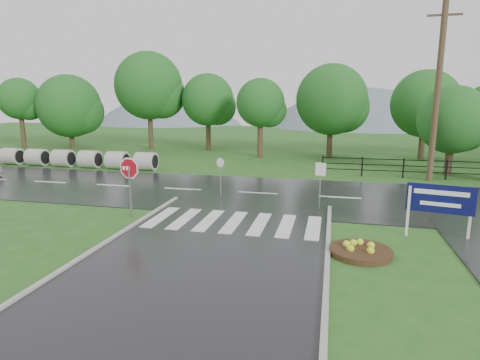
# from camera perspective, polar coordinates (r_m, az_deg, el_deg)

# --- Properties ---
(ground) EXTENTS (120.00, 120.00, 0.00)m
(ground) POSITION_cam_1_polar(r_m,az_deg,el_deg) (10.96, -7.35, -13.90)
(ground) COLOR #275A1E
(ground) RESTS_ON ground
(main_road) EXTENTS (90.00, 8.00, 0.04)m
(main_road) POSITION_cam_1_polar(r_m,az_deg,el_deg) (20.13, 2.55, -1.98)
(main_road) COLOR black
(main_road) RESTS_ON ground
(crosswalk) EXTENTS (6.50, 2.80, 0.02)m
(crosswalk) POSITION_cam_1_polar(r_m,az_deg,el_deg) (15.40, -0.87, -5.98)
(crosswalk) COLOR silver
(crosswalk) RESTS_ON ground
(fence_west) EXTENTS (9.58, 0.08, 1.20)m
(fence_west) POSITION_cam_1_polar(r_m,az_deg,el_deg) (25.91, 22.23, 1.84)
(fence_west) COLOR black
(fence_west) RESTS_ON ground
(hills) EXTENTS (102.00, 48.00, 48.00)m
(hills) POSITION_cam_1_polar(r_m,az_deg,el_deg) (76.96, 12.57, -4.03)
(hills) COLOR slate
(hills) RESTS_ON ground
(treeline) EXTENTS (83.20, 5.20, 10.00)m
(treeline) POSITION_cam_1_polar(r_m,az_deg,el_deg) (33.68, 8.60, 3.36)
(treeline) COLOR #1B571D
(treeline) RESTS_ON ground
(culvert_pipes) EXTENTS (11.80, 1.20, 1.20)m
(culvert_pipes) POSITION_cam_1_polar(r_m,az_deg,el_deg) (30.07, -22.25, 2.82)
(culvert_pipes) COLOR #9E9B93
(culvert_pipes) RESTS_ON ground
(stop_sign) EXTENTS (1.14, 0.19, 2.60)m
(stop_sign) POSITION_cam_1_polar(r_m,az_deg,el_deg) (16.27, -15.47, 0.91)
(stop_sign) COLOR #939399
(stop_sign) RESTS_ON ground
(estate_billboard) EXTENTS (2.09, 0.50, 1.86)m
(estate_billboard) POSITION_cam_1_polar(r_m,az_deg,el_deg) (15.09, 26.57, -2.78)
(estate_billboard) COLOR silver
(estate_billboard) RESTS_ON ground
(flower_bed) EXTENTS (1.88, 1.88, 0.38)m
(flower_bed) POSITION_cam_1_polar(r_m,az_deg,el_deg) (12.95, 16.78, -9.56)
(flower_bed) COLOR #332111
(flower_bed) RESTS_ON ground
(reg_sign_small) EXTENTS (0.45, 0.12, 2.04)m
(reg_sign_small) POSITION_cam_1_polar(r_m,az_deg,el_deg) (17.31, 11.37, 0.51)
(reg_sign_small) COLOR #939399
(reg_sign_small) RESTS_ON ground
(reg_sign_round) EXTENTS (0.42, 0.17, 1.90)m
(reg_sign_round) POSITION_cam_1_polar(r_m,az_deg,el_deg) (19.35, -2.80, 1.20)
(reg_sign_round) COLOR #939399
(reg_sign_round) RESTS_ON ground
(utility_pole_east) EXTENTS (1.76, 0.33, 9.88)m
(utility_pole_east) POSITION_cam_1_polar(r_m,az_deg,el_deg) (25.38, 26.26, 11.09)
(utility_pole_east) COLOR #473523
(utility_pole_east) RESTS_ON ground
(entrance_tree_left) EXTENTS (4.11, 4.11, 5.49)m
(entrance_tree_left) POSITION_cam_1_polar(r_m,az_deg,el_deg) (27.70, 28.02, 7.54)
(entrance_tree_left) COLOR #3D2B1C
(entrance_tree_left) RESTS_ON ground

